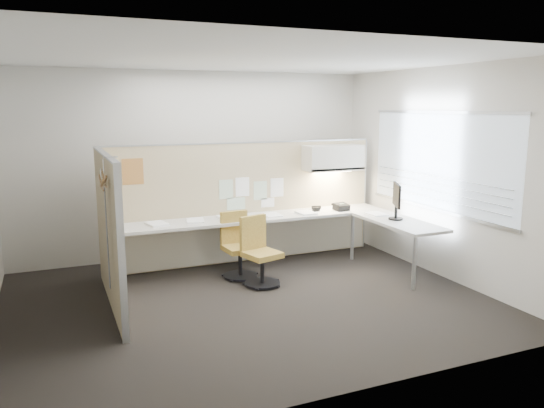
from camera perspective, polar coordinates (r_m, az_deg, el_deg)
name	(u,v)px	position (r m, az deg, el deg)	size (l,w,h in m)	color
floor	(248,301)	(6.42, -2.56, -10.38)	(5.50, 4.50, 0.01)	black
ceiling	(246,57)	(6.02, -2.78, 15.48)	(5.50, 4.50, 0.01)	white
wall_back	(196,165)	(8.19, -8.15, 4.22)	(5.50, 0.02, 2.80)	beige
wall_front	(350,224)	(4.06, 8.44, -2.16)	(5.50, 0.02, 2.80)	beige
wall_right	(440,173)	(7.47, 17.58, 3.23)	(0.02, 4.50, 2.80)	beige
window_pane	(439,162)	(7.43, 17.49, 4.37)	(0.01, 2.80, 1.30)	#ADBDC8
partition_back	(245,203)	(7.82, -2.92, 0.12)	(4.10, 0.06, 1.75)	#C5B488
partition_left	(109,232)	(6.31, -17.14, -2.85)	(0.06, 2.20, 1.75)	#C5B488
desk	(282,225)	(7.58, 1.03, -2.30)	(4.00, 2.07, 0.73)	beige
overhead_bin	(333,158)	(8.10, 6.59, 4.97)	(0.90, 0.36, 0.38)	beige
task_light_strip	(333,171)	(8.12, 6.56, 3.50)	(0.60, 0.06, 0.02)	#FFEABF
pinned_papers	(251,192)	(7.79, -2.30, 1.27)	(1.01, 0.00, 0.47)	#8CBF8C
poster	(133,172)	(7.32, -14.74, 3.40)	(0.28, 0.00, 0.35)	orange
chair_left	(238,247)	(7.17, -3.67, -4.67)	(0.46, 0.47, 0.87)	black
chair_right	(259,254)	(6.86, -1.39, -5.35)	(0.50, 0.52, 0.88)	black
monitor	(396,199)	(7.48, 13.25, 0.52)	(0.24, 0.44, 0.50)	black
phone	(341,207)	(8.05, 7.42, -0.32)	(0.22, 0.21, 0.12)	black
stapler	(316,207)	(8.12, 4.78, -0.37)	(0.14, 0.04, 0.05)	black
tape_dispenser	(316,209)	(7.95, 4.77, -0.57)	(0.10, 0.06, 0.06)	black
coat_hook	(104,193)	(5.62, -17.63, 1.16)	(0.18, 0.45, 1.36)	silver
paper_stack_0	(157,224)	(7.18, -12.31, -2.11)	(0.23, 0.30, 0.03)	white
paper_stack_1	(195,221)	(7.30, -8.27, -1.78)	(0.23, 0.30, 0.02)	white
paper_stack_2	(227,218)	(7.39, -4.82, -1.49)	(0.23, 0.30, 0.04)	white
paper_stack_3	(272,215)	(7.62, 0.03, -1.18)	(0.23, 0.30, 0.02)	white
paper_stack_4	(306,213)	(7.75, 3.68, -0.96)	(0.23, 0.30, 0.03)	white
paper_stack_5	(377,214)	(7.83, 11.19, -1.06)	(0.23, 0.30, 0.02)	white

